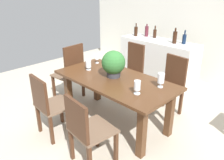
# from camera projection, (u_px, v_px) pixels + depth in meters

# --- Properties ---
(ground_plane) EXTENTS (7.04, 7.04, 0.00)m
(ground_plane) POSITION_uv_depth(u_px,v_px,m) (116.00, 121.00, 3.72)
(ground_plane) COLOR #BCB29E
(back_wall) EXTENTS (6.40, 0.10, 2.60)m
(back_wall) POSITION_uv_depth(u_px,v_px,m) (201.00, 22.00, 4.88)
(back_wall) COLOR silver
(back_wall) RESTS_ON ground
(dining_table) EXTENTS (1.86, 0.93, 0.76)m
(dining_table) POSITION_uv_depth(u_px,v_px,m) (115.00, 86.00, 3.44)
(dining_table) COLOR #4C2D19
(dining_table) RESTS_ON ground
(chair_far_left) EXTENTS (0.43, 0.42, 1.05)m
(chair_far_left) POSITION_uv_depth(u_px,v_px,m) (132.00, 69.00, 4.31)
(chair_far_left) COLOR #422616
(chair_far_left) RESTS_ON ground
(chair_near_left) EXTENTS (0.49, 0.48, 0.94)m
(chair_near_left) POSITION_uv_depth(u_px,v_px,m) (48.00, 103.00, 3.17)
(chair_near_left) COLOR #422616
(chair_near_left) RESTS_ON ground
(chair_head_end) EXTENTS (0.52, 0.52, 1.07)m
(chair_head_end) POSITION_uv_depth(u_px,v_px,m) (71.00, 70.00, 4.21)
(chair_head_end) COLOR #422616
(chair_head_end) RESTS_ON ground
(chair_far_right) EXTENTS (0.47, 0.47, 0.99)m
(chair_far_right) POSITION_uv_depth(u_px,v_px,m) (171.00, 83.00, 3.77)
(chair_far_right) COLOR #422616
(chair_far_right) RESTS_ON ground
(chair_near_right) EXTENTS (0.51, 0.51, 0.93)m
(chair_near_right) POSITION_uv_depth(u_px,v_px,m) (86.00, 128.00, 2.63)
(chair_near_right) COLOR #422616
(chair_near_right) RESTS_ON ground
(flower_centerpiece) EXTENTS (0.36, 0.36, 0.40)m
(flower_centerpiece) POSITION_uv_depth(u_px,v_px,m) (113.00, 63.00, 3.37)
(flower_centerpiece) COLOR #333338
(flower_centerpiece) RESTS_ON dining_table
(crystal_vase_left) EXTENTS (0.09, 0.09, 0.20)m
(crystal_vase_left) POSITION_uv_depth(u_px,v_px,m) (161.00, 79.00, 3.06)
(crystal_vase_left) COLOR silver
(crystal_vase_left) RESTS_ON dining_table
(crystal_vase_center_near) EXTENTS (0.09, 0.09, 0.18)m
(crystal_vase_center_near) POSITION_uv_depth(u_px,v_px,m) (137.00, 86.00, 2.88)
(crystal_vase_center_near) COLOR silver
(crystal_vase_center_near) RESTS_ON dining_table
(crystal_vase_right) EXTENTS (0.09, 0.09, 0.17)m
(crystal_vase_right) POSITION_uv_depth(u_px,v_px,m) (88.00, 64.00, 3.68)
(crystal_vase_right) COLOR silver
(crystal_vase_right) RESTS_ON dining_table
(wine_glass) EXTENTS (0.07, 0.07, 0.15)m
(wine_glass) POSITION_uv_depth(u_px,v_px,m) (97.00, 57.00, 3.98)
(wine_glass) COLOR silver
(wine_glass) RESTS_ON dining_table
(kitchen_counter) EXTENTS (1.70, 0.56, 0.95)m
(kitchen_counter) POSITION_uv_depth(u_px,v_px,m) (157.00, 62.00, 4.99)
(kitchen_counter) COLOR silver
(kitchen_counter) RESTS_ON ground
(wine_bottle_tall) EXTENTS (0.08, 0.08, 0.31)m
(wine_bottle_tall) POSITION_uv_depth(u_px,v_px,m) (175.00, 37.00, 4.53)
(wine_bottle_tall) COLOR black
(wine_bottle_tall) RESTS_ON kitchen_counter
(wine_bottle_amber) EXTENTS (0.08, 0.08, 0.27)m
(wine_bottle_amber) POSITION_uv_depth(u_px,v_px,m) (184.00, 39.00, 4.49)
(wine_bottle_amber) COLOR #0F1E38
(wine_bottle_amber) RESTS_ON kitchen_counter
(wine_bottle_clear) EXTENTS (0.08, 0.08, 0.28)m
(wine_bottle_clear) POSITION_uv_depth(u_px,v_px,m) (147.00, 31.00, 5.11)
(wine_bottle_clear) COLOR #511E28
(wine_bottle_clear) RESTS_ON kitchen_counter
(wine_bottle_dark) EXTENTS (0.08, 0.08, 0.29)m
(wine_bottle_dark) POSITION_uv_depth(u_px,v_px,m) (136.00, 31.00, 5.16)
(wine_bottle_dark) COLOR black
(wine_bottle_dark) RESTS_ON kitchen_counter
(wine_bottle_green) EXTENTS (0.07, 0.07, 0.26)m
(wine_bottle_green) POSITION_uv_depth(u_px,v_px,m) (155.00, 33.00, 5.00)
(wine_bottle_green) COLOR black
(wine_bottle_green) RESTS_ON kitchen_counter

